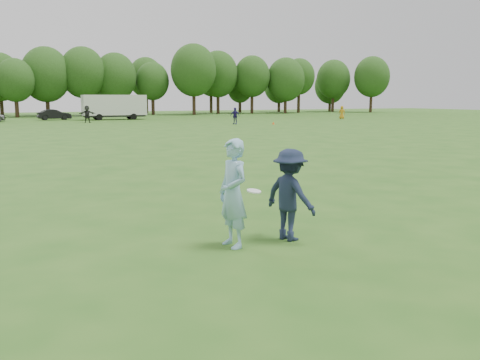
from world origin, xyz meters
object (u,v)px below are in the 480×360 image
Objects in this scene: player_far_d at (87,114)px; cargo_trailer at (114,106)px; player_far_c at (342,112)px; player_far_b at (235,116)px; thrower at (233,193)px; defender at (290,195)px; car_f at (54,115)px; field_cone at (273,123)px.

cargo_trailer is (4.56, 7.03, 0.80)m from player_far_d.
player_far_d is (-32.41, 4.24, 0.09)m from player_far_c.
player_far_d reaches higher than player_far_b.
thrower reaches higher than player_far_d.
defender is 45.08m from player_far_b.
thrower is 1.15× the size of player_far_b.
car_f is at bearing 108.63° from player_far_d.
cargo_trailer is at bearing 59.92° from player_far_d.
player_far_b is 0.44× the size of car_f.
thrower is at bearing -93.11° from player_far_d.
defender reaches higher than player_far_c.
player_far_c is at bearing -116.97° from car_f.
player_far_b is 25.67m from car_f.
player_far_d is at bearing 26.49° from player_far_c.
thrower is 60.61m from player_far_c.
car_f is 0.46× the size of cargo_trailer.
player_far_d is (4.18, 51.66, 0.07)m from defender.
player_far_c is at bearing 134.04° from thrower.
cargo_trailer reaches higher than car_f.
defender is at bearing -65.48° from player_far_b.
defender is 44.77m from field_cone.
field_cone is at bearing 62.49° from player_far_c.
thrower is at bearing 171.68° from car_f.
thrower is at bearing -99.63° from cargo_trailer.
defender is at bearing 80.21° from thrower.
car_f is at bearing 12.71° from player_far_c.
player_far_c is at bearing -55.58° from defender.
defender reaches higher than field_cone.
player_far_c is 5.89× the size of field_cone.
player_far_d is 9.75m from car_f.
cargo_trailer is at bearing 166.06° from player_far_b.
cargo_trailer is at bearing -113.83° from car_f.
car_f is at bearing 170.05° from thrower.
player_far_d reaches higher than player_far_c.
thrower is 51.89m from player_far_d.
thrower reaches higher than field_cone.
player_far_c is at bearing -22.03° from cargo_trailer.
player_far_c reaches higher than car_f.
defender is 51.83m from player_far_d.
defender is 0.93× the size of player_far_d.
thrower is 1.22m from defender.
field_cone is at bearing -143.20° from car_f.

